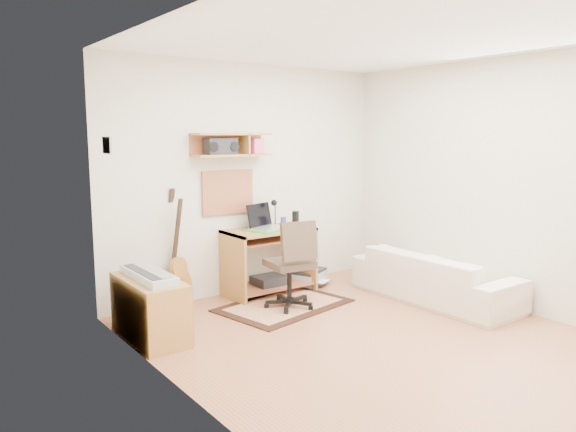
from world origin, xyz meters
TOP-DOWN VIEW (x-y plane):
  - floor at (0.00, 0.00)m, footprint 3.60×4.00m
  - ceiling at (0.00, 0.00)m, footprint 3.60×4.00m
  - back_wall at (0.00, 2.00)m, footprint 3.60×0.01m
  - left_wall at (-1.80, 0.00)m, footprint 0.01×4.00m
  - right_wall at (1.80, 0.00)m, footprint 0.01×4.00m
  - wall_shelf at (-0.30, 1.88)m, footprint 0.90×0.25m
  - cork_board at (-0.30, 1.98)m, footprint 0.64×0.03m
  - wall_photo at (-1.79, 1.50)m, footprint 0.02×0.20m
  - desk at (0.08, 1.73)m, footprint 1.00×0.55m
  - laptop at (0.06, 1.71)m, footprint 0.47×0.47m
  - speaker at (0.42, 1.68)m, footprint 0.08×0.08m
  - desk_lamp at (0.27, 1.87)m, footprint 0.10×0.10m
  - pencil_cup at (0.36, 1.83)m, footprint 0.07×0.07m
  - boombox at (-0.44, 1.87)m, footprint 0.35×0.16m
  - rug at (-0.07, 1.23)m, footprint 1.48×1.12m
  - task_chair at (-0.06, 1.14)m, footprint 0.56×0.56m
  - cabinet at (-1.58, 1.19)m, footprint 0.40×0.90m
  - music_keyboard at (-1.58, 1.19)m, footprint 0.24×0.78m
  - guitar at (-0.97, 1.86)m, footprint 0.39×0.33m
  - waste_basket at (-1.59, 0.95)m, footprint 0.24×0.24m
  - printer at (0.68, 1.78)m, footprint 0.55×0.50m
  - sofa at (1.38, 0.41)m, footprint 0.54×1.86m

SIDE VIEW (x-z plane):
  - floor at x=0.00m, z-range -0.01..0.00m
  - rug at x=-0.07m, z-range 0.00..0.02m
  - printer at x=0.68m, z-range 0.00..0.17m
  - waste_basket at x=-1.59m, z-range 0.00..0.26m
  - cabinet at x=-1.58m, z-range 0.00..0.55m
  - sofa at x=1.38m, z-range 0.00..0.73m
  - desk at x=0.08m, z-range 0.00..0.75m
  - task_chair at x=-0.06m, z-range 0.00..0.96m
  - music_keyboard at x=-1.58m, z-range 0.55..0.62m
  - guitar at x=-0.97m, z-range 0.00..1.26m
  - pencil_cup at x=0.36m, z-range 0.75..0.85m
  - speaker at x=0.42m, z-range 0.75..0.93m
  - laptop at x=0.06m, z-range 0.75..1.04m
  - desk_lamp at x=0.27m, z-range 0.75..1.06m
  - cork_board at x=-0.30m, z-range 0.92..1.42m
  - back_wall at x=0.00m, z-range 0.00..2.60m
  - left_wall at x=-1.80m, z-range 0.00..2.60m
  - right_wall at x=1.80m, z-range 0.00..2.60m
  - boombox at x=-0.44m, z-range 1.59..1.77m
  - wall_shelf at x=-0.30m, z-range 1.57..1.83m
  - wall_photo at x=-1.79m, z-range 1.65..1.79m
  - ceiling at x=0.00m, z-range 2.60..2.61m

